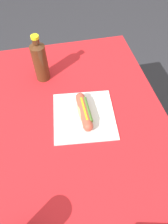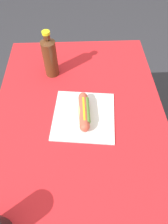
{
  "view_description": "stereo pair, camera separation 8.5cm",
  "coord_description": "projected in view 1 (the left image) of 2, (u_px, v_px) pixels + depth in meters",
  "views": [
    {
      "loc": [
        0.44,
        -0.09,
        1.47
      ],
      "look_at": [
        -0.05,
        0.02,
        0.78
      ],
      "focal_mm": 31.99,
      "sensor_mm": 36.0,
      "label": 1
    },
    {
      "loc": [
        0.45,
        -0.0,
        1.47
      ],
      "look_at": [
        -0.05,
        0.02,
        0.78
      ],
      "focal_mm": 31.99,
      "sensor_mm": 36.0,
      "label": 2
    }
  ],
  "objects": [
    {
      "name": "ground_plane",
      "position": [
        83.0,
        180.0,
        1.46
      ],
      "size": [
        6.0,
        6.0,
        0.0
      ],
      "primitive_type": "plane",
      "color": "#2D2D33",
      "rests_on": "ground"
    },
    {
      "name": "dining_table",
      "position": [
        82.0,
        142.0,
        0.97
      ],
      "size": [
        1.19,
        0.76,
        0.75
      ],
      "color": "brown",
      "rests_on": "ground"
    },
    {
      "name": "paper_wrapper",
      "position": [
        84.0,
        116.0,
        0.88
      ],
      "size": [
        0.3,
        0.29,
        0.01
      ],
      "primitive_type": "cube",
      "rotation": [
        0.0,
        0.0,
        -0.11
      ],
      "color": "silver",
      "rests_on": "dining_table"
    },
    {
      "name": "hot_dog",
      "position": [
        84.0,
        111.0,
        0.85
      ],
      "size": [
        0.2,
        0.05,
        0.05
      ],
      "color": "#DBB26B",
      "rests_on": "paper_wrapper"
    },
    {
      "name": "soda_bottle",
      "position": [
        40.0,
        61.0,
        0.94
      ],
      "size": [
        0.07,
        0.07,
        0.24
      ],
      "color": "#4C2814",
      "rests_on": "dining_table"
    }
  ]
}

